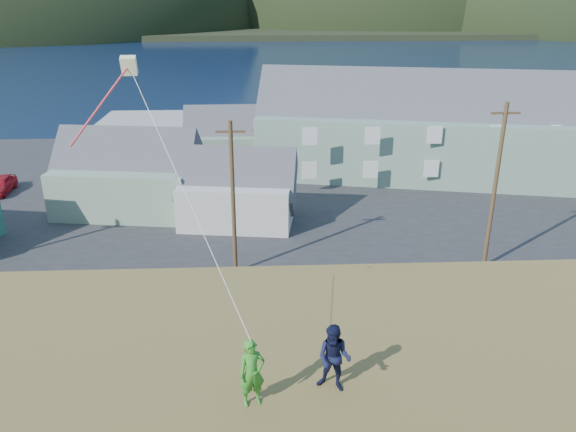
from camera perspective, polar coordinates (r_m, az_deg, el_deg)
The scene contains 15 objects.
ground at distance 32.17m, azimuth -3.90°, elevation -7.03°, with size 900.00×900.00×0.00m, color #0A1638.
grass_strip at distance 30.41m, azimuth -3.97°, elevation -8.77°, with size 110.00×8.00×0.10m, color #4C3D19.
waterfront_lot at distance 47.76m, azimuth -3.59°, elevation 2.89°, with size 72.00×36.00×0.12m, color #28282B.
wharf at distance 70.16m, azimuth -8.36°, elevation 9.17°, with size 26.00×14.00×0.90m, color gray.
far_shore at distance 358.49m, azimuth -3.04°, elevation 19.42°, with size 900.00×320.00×2.00m, color black.
far_hills at distance 309.83m, azimuth 3.93°, elevation 19.22°, with size 760.00×265.00×143.00m.
lodge at distance 51.59m, azimuth 15.32°, elevation 8.57°, with size 33.39×15.43×11.34m.
shed_palegreen_near at distance 43.58m, azimuth -15.98°, elevation 4.07°, with size 11.17×7.89×7.57m.
shed_white at distance 39.86m, azimuth -5.14°, elevation 2.71°, with size 8.88×6.53×6.56m.
shed_palegreen_far at distance 53.77m, azimuth -5.00°, elevation 7.87°, with size 10.29×5.95×6.88m.
utility_poles at distance 31.64m, azimuth -6.10°, elevation 1.76°, with size 33.25×0.24×9.87m.
parked_cars at distance 52.26m, azimuth -12.74°, elevation 4.96°, with size 26.92×12.61×1.57m.
kite_flyer_green at distance 12.34m, azimuth -3.69°, elevation -15.62°, with size 0.57×0.38×1.57m, color #308424.
kite_flyer_navy at distance 12.74m, azimuth 4.72°, elevation -14.21°, with size 0.78×0.61×1.60m, color #121532.
kite_rig at distance 17.61m, azimuth -16.13°, elevation 13.65°, with size 2.45×4.00×9.57m.
Camera 1 is at (0.83, -28.19, 15.47)m, focal length 35.00 mm.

